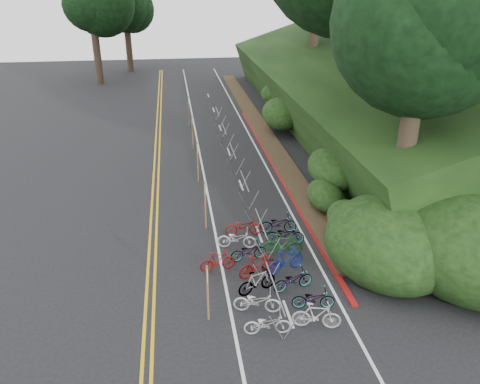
# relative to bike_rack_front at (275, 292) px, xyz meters

# --- Properties ---
(ground) EXTENTS (120.00, 120.00, 0.00)m
(ground) POSITION_rel_bike_rack_front_xyz_m (-2.63, 1.71, -0.81)
(ground) COLOR black
(ground) RESTS_ON ground
(road_markings) EXTENTS (7.47, 80.00, 0.01)m
(road_markings) POSITION_rel_bike_rack_front_xyz_m (-2.00, 11.80, -0.80)
(road_markings) COLOR gold
(road_markings) RESTS_ON ground
(red_curb) EXTENTS (0.25, 28.00, 0.10)m
(red_curb) POSITION_rel_bike_rack_front_xyz_m (3.07, 13.71, -0.76)
(red_curb) COLOR maroon
(red_curb) RESTS_ON ground
(embankment) EXTENTS (14.30, 48.14, 9.11)m
(embankment) POSITION_rel_bike_rack_front_xyz_m (10.33, 20.74, 1.76)
(embankment) COLOR black
(embankment) RESTS_ON ground
(bike_rack_front) EXTENTS (1.09, 3.34, 1.07)m
(bike_rack_front) POSITION_rel_bike_rack_front_xyz_m (0.00, 0.00, 0.00)
(bike_rack_front) COLOR gray
(bike_rack_front) RESTS_ON ground
(bike_racks_rest) EXTENTS (1.14, 23.00, 1.17)m
(bike_racks_rest) POSITION_rel_bike_rack_front_xyz_m (0.37, 14.71, 0.05)
(bike_racks_rest) COLOR gray
(bike_racks_rest) RESTS_ON ground
(signpost_near) EXTENTS (0.08, 0.40, 2.31)m
(signpost_near) POSITION_rel_bike_rack_front_xyz_m (-2.48, -0.17, 0.52)
(signpost_near) COLOR brown
(signpost_near) RESTS_ON ground
(signposts_rest) EXTENTS (0.08, 18.40, 2.50)m
(signposts_rest) POSITION_rel_bike_rack_front_xyz_m (-2.03, 15.71, 0.62)
(signposts_rest) COLOR brown
(signposts_rest) RESTS_ON ground
(bike_front) EXTENTS (0.67, 1.60, 0.93)m
(bike_front) POSITION_rel_bike_rack_front_xyz_m (-1.82, 2.92, -0.34)
(bike_front) COLOR maroon
(bike_front) RESTS_ON ground
(bike_valet) EXTENTS (3.21, 8.76, 1.08)m
(bike_valet) POSITION_rel_bike_rack_front_xyz_m (0.41, 2.52, -0.33)
(bike_valet) COLOR beige
(bike_valet) RESTS_ON ground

